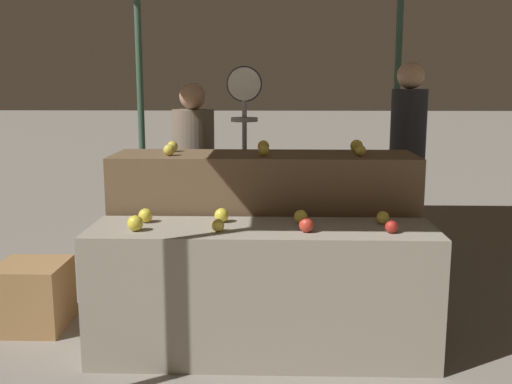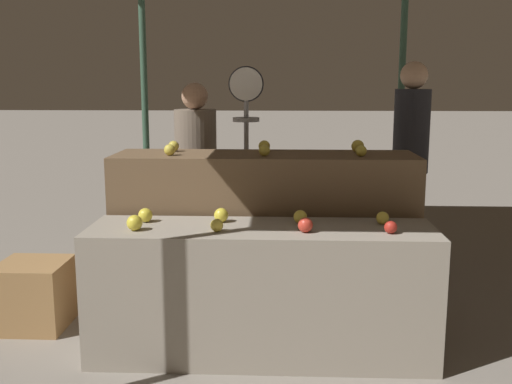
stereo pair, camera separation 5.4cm
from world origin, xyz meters
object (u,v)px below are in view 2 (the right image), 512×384
at_px(produce_scale, 246,130).
at_px(wooden_crate_side, 34,294).
at_px(person_vendor_at_scale, 196,168).
at_px(person_customer_left, 411,147).

relative_size(produce_scale, wooden_crate_side, 3.93).
height_order(person_vendor_at_scale, person_customer_left, person_customer_left).
bearing_deg(wooden_crate_side, person_customer_left, 29.03).
distance_m(produce_scale, person_customer_left, 1.55).
bearing_deg(produce_scale, wooden_crate_side, -148.55).
distance_m(produce_scale, wooden_crate_side, 1.88).
height_order(produce_scale, person_vendor_at_scale, produce_scale).
bearing_deg(produce_scale, person_customer_left, 26.55).
relative_size(produce_scale, person_customer_left, 0.97).
bearing_deg(wooden_crate_side, person_vendor_at_scale, 47.85).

